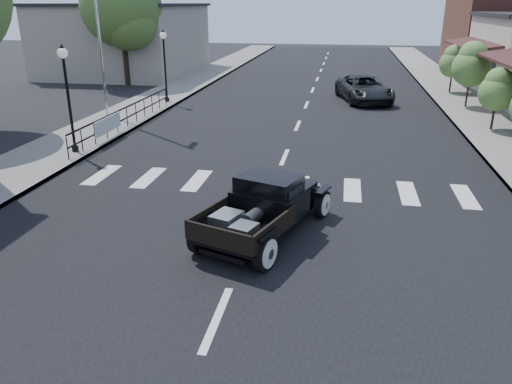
# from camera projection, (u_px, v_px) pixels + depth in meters

# --- Properties ---
(ground) EXTENTS (120.00, 120.00, 0.00)m
(ground) POSITION_uv_depth(u_px,v_px,m) (248.00, 244.00, 11.58)
(ground) COLOR black
(ground) RESTS_ON ground
(road) EXTENTS (14.00, 80.00, 0.02)m
(road) POSITION_uv_depth(u_px,v_px,m) (303.00, 112.00, 25.39)
(road) COLOR black
(road) RESTS_ON ground
(road_markings) EXTENTS (12.00, 60.00, 0.06)m
(road_markings) POSITION_uv_depth(u_px,v_px,m) (293.00, 137.00, 20.79)
(road_markings) COLOR silver
(road_markings) RESTS_ON ground
(sidewalk_left) EXTENTS (3.00, 80.00, 0.15)m
(sidewalk_left) POSITION_uv_depth(u_px,v_px,m) (145.00, 106.00, 26.74)
(sidewalk_left) COLOR gray
(sidewalk_left) RESTS_ON ground
(sidewalk_right) EXTENTS (3.00, 80.00, 0.15)m
(sidewalk_right) POSITION_uv_depth(u_px,v_px,m) (480.00, 117.00, 23.99)
(sidewalk_right) COLOR gray
(sidewalk_right) RESTS_ON ground
(low_building_left) EXTENTS (10.00, 12.00, 5.00)m
(low_building_left) POSITION_uv_depth(u_px,v_px,m) (127.00, 40.00, 38.89)
(low_building_left) COLOR #A09786
(low_building_left) RESTS_ON ground
(railing) EXTENTS (0.08, 10.00, 1.00)m
(railing) POSITION_uv_depth(u_px,v_px,m) (127.00, 115.00, 21.73)
(railing) COLOR black
(railing) RESTS_ON sidewalk_left
(banner) EXTENTS (0.04, 2.20, 0.60)m
(banner) POSITION_uv_depth(u_px,v_px,m) (109.00, 131.00, 19.95)
(banner) COLOR silver
(banner) RESTS_ON sidewalk_left
(lamp_post_b) EXTENTS (0.36, 0.36, 3.78)m
(lamp_post_b) POSITION_uv_depth(u_px,v_px,m) (69.00, 100.00, 17.61)
(lamp_post_b) COLOR black
(lamp_post_b) RESTS_ON sidewalk_left
(lamp_post_c) EXTENTS (0.36, 0.36, 3.78)m
(lamp_post_c) POSITION_uv_depth(u_px,v_px,m) (165.00, 66.00, 26.81)
(lamp_post_c) COLOR black
(lamp_post_c) RESTS_ON sidewalk_left
(big_tree_far) EXTENTS (5.22, 5.22, 7.66)m
(big_tree_far) POSITION_uv_depth(u_px,v_px,m) (123.00, 26.00, 32.49)
(big_tree_far) COLOR #436129
(big_tree_far) RESTS_ON ground
(small_tree_c) EXTENTS (1.51, 1.51, 2.52)m
(small_tree_c) POSITION_uv_depth(u_px,v_px,m) (496.00, 100.00, 20.98)
(small_tree_c) COLOR #537D39
(small_tree_c) RESTS_ON sidewalk_right
(small_tree_d) EXTENTS (1.91, 1.91, 3.18)m
(small_tree_d) POSITION_uv_depth(u_px,v_px,m) (470.00, 76.00, 25.58)
(small_tree_d) COLOR #537D39
(small_tree_d) RESTS_ON sidewalk_right
(small_tree_e) EXTENTS (1.61, 1.61, 2.69)m
(small_tree_e) POSITION_uv_depth(u_px,v_px,m) (452.00, 70.00, 29.86)
(small_tree_e) COLOR #537D39
(small_tree_e) RESTS_ON sidewalk_right
(hotrod_pickup) EXTENTS (3.33, 4.72, 1.49)m
(hotrod_pickup) POSITION_uv_depth(u_px,v_px,m) (265.00, 206.00, 11.78)
(hotrod_pickup) COLOR black
(hotrod_pickup) RESTS_ON ground
(second_car) EXTENTS (3.53, 5.51, 1.42)m
(second_car) POSITION_uv_depth(u_px,v_px,m) (364.00, 89.00, 28.00)
(second_car) COLOR black
(second_car) RESTS_ON ground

